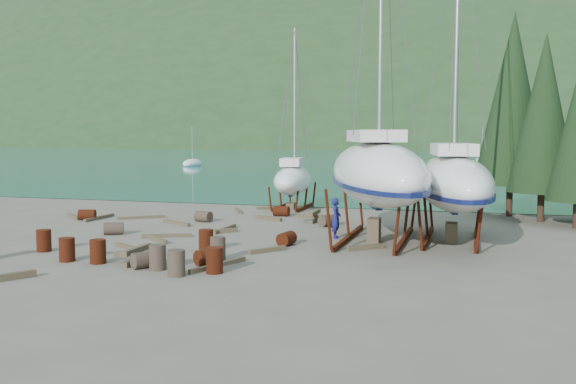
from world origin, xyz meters
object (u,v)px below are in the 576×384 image
(large_sailboat_near, at_px, (377,172))
(large_sailboat_far, at_px, (453,181))
(small_sailboat_shore, at_px, (293,179))
(worker, at_px, (336,218))

(large_sailboat_near, height_order, large_sailboat_far, large_sailboat_near)
(large_sailboat_far, bearing_deg, small_sailboat_shore, 125.72)
(small_sailboat_shore, relative_size, worker, 6.20)
(large_sailboat_far, xyz_separation_m, small_sailboat_shore, (-10.02, 9.74, -0.79))
(small_sailboat_shore, bearing_deg, large_sailboat_far, -52.33)
(small_sailboat_shore, height_order, worker, small_sailboat_shore)
(large_sailboat_far, distance_m, worker, 5.37)
(large_sailboat_near, bearing_deg, small_sailboat_shore, 103.01)
(worker, bearing_deg, large_sailboat_near, -102.65)
(large_sailboat_far, distance_m, small_sailboat_shore, 14.00)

